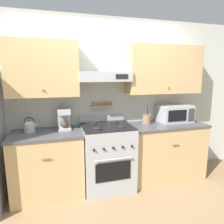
# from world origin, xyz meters

# --- Properties ---
(ground_plane) EXTENTS (16.00, 16.00, 0.00)m
(ground_plane) POSITION_xyz_m (0.00, 0.00, 0.00)
(ground_plane) COLOR #937551
(wall_back) EXTENTS (5.20, 0.46, 2.55)m
(wall_back) POSITION_xyz_m (0.06, 0.59, 1.44)
(wall_back) COLOR silver
(wall_back) RESTS_ON ground_plane
(counter_left) EXTENTS (0.97, 0.64, 0.91)m
(counter_left) POSITION_xyz_m (-0.85, 0.32, 0.46)
(counter_left) COLOR tan
(counter_left) RESTS_ON ground_plane
(counter_right) EXTENTS (1.24, 0.64, 0.91)m
(counter_right) POSITION_xyz_m (0.99, 0.32, 0.46)
(counter_right) COLOR tan
(counter_right) RESTS_ON ground_plane
(stove_range) EXTENTS (0.72, 0.69, 1.05)m
(stove_range) POSITION_xyz_m (0.00, 0.29, 0.48)
(stove_range) COLOR #ADAFB5
(stove_range) RESTS_ON ground_plane
(tea_kettle) EXTENTS (0.19, 0.15, 0.21)m
(tea_kettle) POSITION_xyz_m (-1.06, 0.42, 1.00)
(tea_kettle) COLOR #B7B7BC
(tea_kettle) RESTS_ON counter_left
(coffee_maker) EXTENTS (0.18, 0.23, 0.30)m
(coffee_maker) POSITION_xyz_m (-0.60, 0.45, 1.06)
(coffee_maker) COLOR #ADAFB5
(coffee_maker) RESTS_ON counter_left
(microwave) EXTENTS (0.54, 0.40, 0.28)m
(microwave) POSITION_xyz_m (1.20, 0.44, 1.05)
(microwave) COLOR #ADAFB5
(microwave) RESTS_ON counter_right
(utensil_crock) EXTENTS (0.14, 0.14, 0.30)m
(utensil_crock) POSITION_xyz_m (0.70, 0.42, 0.99)
(utensil_crock) COLOR #8E7051
(utensil_crock) RESTS_ON counter_right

